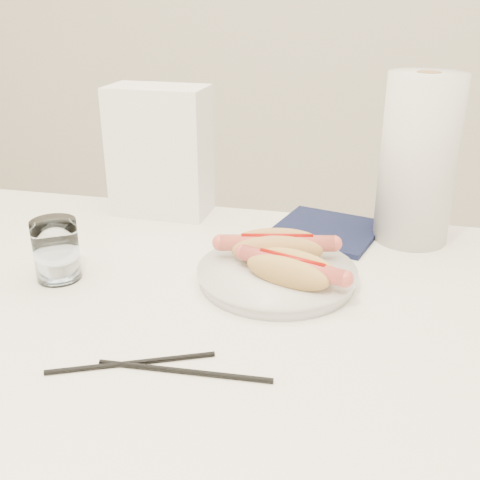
% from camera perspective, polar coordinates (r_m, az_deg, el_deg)
% --- Properties ---
extents(table, '(1.20, 0.80, 0.75)m').
position_cam_1_polar(table, '(0.81, -6.35, -10.51)').
color(table, white).
rests_on(table, ground).
extents(plate, '(0.27, 0.27, 0.02)m').
position_cam_1_polar(plate, '(0.85, 3.61, -3.57)').
color(plate, silver).
rests_on(plate, table).
extents(hotdog_left, '(0.17, 0.09, 0.05)m').
position_cam_1_polar(hotdog_left, '(0.86, 3.62, -0.73)').
color(hotdog_left, tan).
rests_on(hotdog_left, plate).
extents(hotdog_right, '(0.16, 0.10, 0.04)m').
position_cam_1_polar(hotdog_right, '(0.80, 5.06, -2.87)').
color(hotdog_right, tan).
rests_on(hotdog_right, plate).
extents(water_glass, '(0.06, 0.06, 0.09)m').
position_cam_1_polar(water_glass, '(0.88, -17.49, -0.94)').
color(water_glass, white).
rests_on(water_glass, table).
extents(chopstick_near, '(0.20, 0.02, 0.01)m').
position_cam_1_polar(chopstick_near, '(0.66, -5.44, -12.62)').
color(chopstick_near, black).
rests_on(chopstick_near, table).
extents(chopstick_far, '(0.18, 0.08, 0.01)m').
position_cam_1_polar(chopstick_far, '(0.68, -10.55, -11.71)').
color(chopstick_far, black).
rests_on(chopstick_far, table).
extents(napkin_box, '(0.18, 0.10, 0.23)m').
position_cam_1_polar(napkin_box, '(1.09, -7.79, 8.55)').
color(napkin_box, white).
rests_on(napkin_box, table).
extents(navy_napkin, '(0.21, 0.21, 0.01)m').
position_cam_1_polar(navy_napkin, '(1.03, 8.37, 0.92)').
color(navy_napkin, '#111635').
rests_on(navy_napkin, table).
extents(paper_towel_roll, '(0.13, 0.13, 0.27)m').
position_cam_1_polar(paper_towel_roll, '(0.99, 16.99, 7.47)').
color(paper_towel_roll, silver).
rests_on(paper_towel_roll, table).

